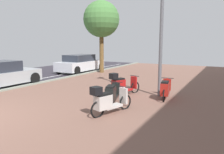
{
  "coord_description": "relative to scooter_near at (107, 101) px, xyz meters",
  "views": [
    {
      "loc": [
        6.84,
        -2.74,
        2.21
      ],
      "look_at": [
        3.21,
        3.81,
        1.03
      ],
      "focal_mm": 34.32,
      "sensor_mm": 36.0,
      "label": 1
    }
  ],
  "objects": [
    {
      "name": "scooter_mid",
      "position": [
        1.07,
        2.76,
        -0.04
      ],
      "size": [
        0.59,
        1.68,
        0.78
      ],
      "color": "black",
      "rests_on": "ground"
    },
    {
      "name": "scooter_extra",
      "position": [
        -0.44,
        1.08,
        -0.05
      ],
      "size": [
        0.77,
        1.71,
        0.76
      ],
      "color": "black",
      "rests_on": "ground"
    },
    {
      "name": "parked_car_far",
      "position": [
        -7.03,
        7.86,
        0.2
      ],
      "size": [
        1.88,
        4.2,
        1.35
      ],
      "color": "silver",
      "rests_on": "ground"
    },
    {
      "name": "scooter_far",
      "position": [
        -0.71,
        2.4,
        0.02
      ],
      "size": [
        0.85,
        1.71,
        1.03
      ],
      "color": "black",
      "rests_on": "ground"
    },
    {
      "name": "scooter_near",
      "position": [
        0.0,
        0.0,
        0.0
      ],
      "size": [
        0.8,
        1.69,
        0.97
      ],
      "color": "black",
      "rests_on": "ground"
    },
    {
      "name": "street_tree",
      "position": [
        -5.34,
        8.31,
        3.52
      ],
      "size": [
        2.68,
        2.68,
        5.34
      ],
      "color": "brown",
      "rests_on": "ground"
    },
    {
      "name": "lamp_post",
      "position": [
        0.73,
        3.1,
        2.98
      ],
      "size": [
        0.2,
        0.52,
        6.2
      ],
      "color": "slate",
      "rests_on": "ground"
    }
  ]
}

